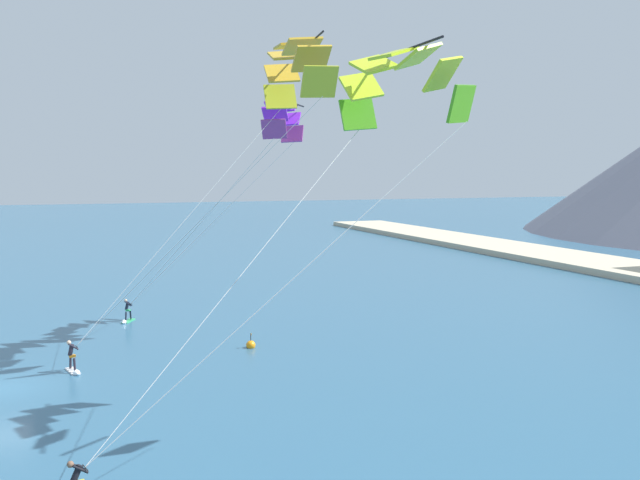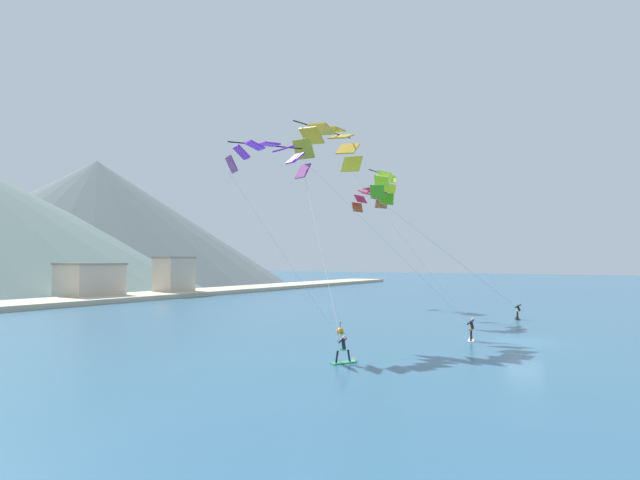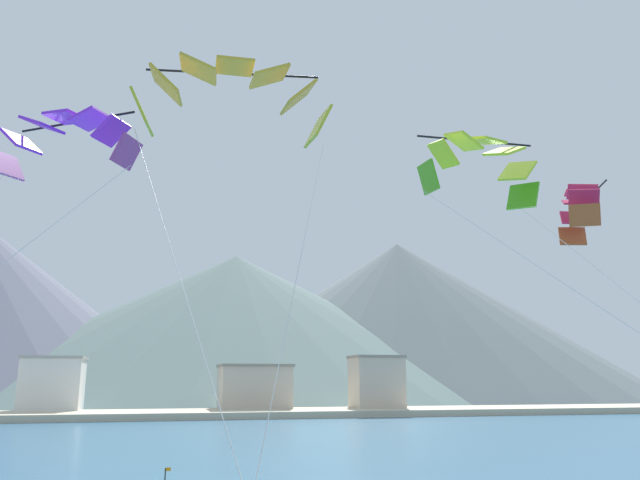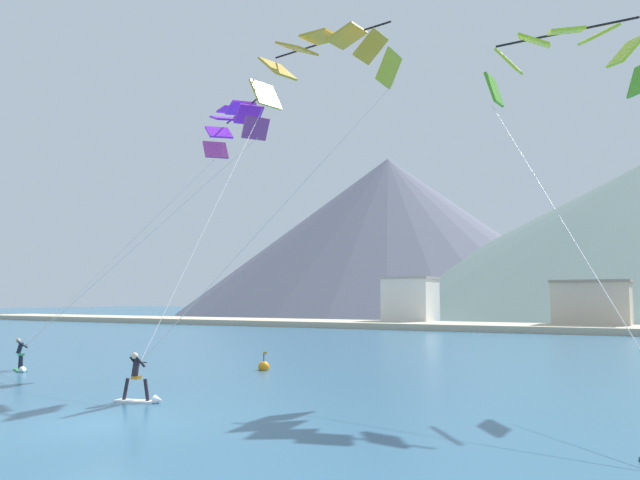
{
  "view_description": "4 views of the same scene",
  "coord_description": "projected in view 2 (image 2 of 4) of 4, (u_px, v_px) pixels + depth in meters",
  "views": [
    {
      "loc": [
        36.51,
        2.52,
        10.42
      ],
      "look_at": [
        -2.93,
        17.37,
        6.32
      ],
      "focal_mm": 40.0,
      "sensor_mm": 36.0,
      "label": 1
    },
    {
      "loc": [
        -38.46,
        -6.84,
        5.77
      ],
      "look_at": [
        -2.28,
        15.93,
        7.59
      ],
      "focal_mm": 28.0,
      "sensor_mm": 36.0,
      "label": 2
    },
    {
      "loc": [
        -3.88,
        -9.96,
        3.85
      ],
      "look_at": [
        3.43,
        19.16,
        10.57
      ],
      "focal_mm": 35.0,
      "sensor_mm": 36.0,
      "label": 3
    },
    {
      "loc": [
        14.06,
        -12.49,
        3.5
      ],
      "look_at": [
        -2.48,
        17.02,
        6.69
      ],
      "focal_mm": 35.0,
      "sensor_mm": 36.0,
      "label": 4
    }
  ],
  "objects": [
    {
      "name": "ground_plane",
      "position": [
        524.0,
        341.0,
        35.91
      ],
      "size": [
        400.0,
        400.0,
        0.0
      ],
      "primitive_type": "plane",
      "color": "#2D5B7A"
    },
    {
      "name": "kitesurfer_near_lead",
      "position": [
        347.0,
        355.0,
        28.27
      ],
      "size": [
        1.72,
        1.18,
        1.66
      ],
      "color": "#33B266",
      "rests_on": "ground"
    },
    {
      "name": "kitesurfer_near_trail",
      "position": [
        471.0,
        333.0,
        36.23
      ],
      "size": [
        1.79,
        0.79,
        1.76
      ],
      "color": "white",
      "rests_on": "ground"
    },
    {
      "name": "kitesurfer_mid_center",
      "position": [
        518.0,
        315.0,
        49.64
      ],
      "size": [
        1.78,
        0.82,
        1.64
      ],
      "color": "black",
      "rests_on": "ground"
    },
    {
      "name": "parafoil_kite_near_lead",
      "position": [
        269.0,
        156.0,
        38.37
      ],
      "size": [
        8.54,
        11.73,
        13.67
      ],
      "color": "#903986"
    },
    {
      "name": "parafoil_kite_near_trail",
      "position": [
        331.0,
        142.0,
        43.56
      ],
      "size": [
        8.59,
        13.28,
        16.14
      ],
      "color": "gold"
    },
    {
      "name": "parafoil_kite_mid_center",
      "position": [
        386.0,
        185.0,
        53.77
      ],
      "size": [
        6.76,
        14.38,
        14.09
      ],
      "color": "#4BA71B"
    },
    {
      "name": "parafoil_kite_distant_high_outer",
      "position": [
        370.0,
        197.0,
        66.63
      ],
      "size": [
        4.47,
        6.21,
        2.98
      ],
      "color": "#B15024"
    },
    {
      "name": "race_marker_buoy",
      "position": [
        340.0,
        331.0,
        39.98
      ],
      "size": [
        0.56,
        0.56,
        1.02
      ],
      "color": "orange",
      "rests_on": "ground"
    },
    {
      "name": "shoreline_strip",
      "position": [
        64.0,
        302.0,
        66.75
      ],
      "size": [
        180.0,
        10.0,
        0.7
      ],
      "primitive_type": "cube",
      "color": "beige",
      "rests_on": "ground"
    },
    {
      "name": "shore_building_promenade_mid",
      "position": [
        174.0,
        276.0,
        84.84
      ],
      "size": [
        5.73,
        4.74,
        6.53
      ],
      "color": "beige",
      "rests_on": "ground"
    },
    {
      "name": "shore_building_quay_east",
      "position": [
        90.0,
        281.0,
        74.69
      ],
      "size": [
        8.04,
        7.13,
        5.51
      ],
      "color": "beige",
      "rests_on": "ground"
    },
    {
      "name": "mountain_peak_east_shoulder",
      "position": [
        96.0,
        221.0,
        144.13
      ],
      "size": [
        108.87,
        108.87,
        34.98
      ],
      "color": "slate",
      "rests_on": "ground"
    }
  ]
}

